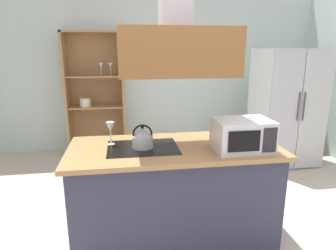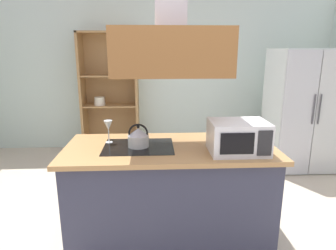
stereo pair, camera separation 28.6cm
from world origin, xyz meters
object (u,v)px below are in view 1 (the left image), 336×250
at_px(kettle, 143,138).
at_px(wine_glass_on_counter, 110,128).
at_px(microwave, 242,135).
at_px(refrigerator, 286,107).
at_px(dish_cabinet, 96,100).
at_px(cutting_board, 236,135).

relative_size(kettle, wine_glass_on_counter, 0.98).
relative_size(kettle, microwave, 0.44).
height_order(refrigerator, microwave, refrigerator).
xyz_separation_m(microwave, wine_glass_on_counter, (-1.09, 0.31, 0.02)).
bearing_deg(refrigerator, microwave, -128.68).
relative_size(dish_cabinet, kettle, 9.84).
bearing_deg(wine_glass_on_counter, dish_cabinet, 97.63).
distance_m(dish_cabinet, microwave, 3.08).
distance_m(kettle, wine_glass_on_counter, 0.31).
bearing_deg(microwave, dish_cabinet, 117.32).
height_order(refrigerator, kettle, refrigerator).
relative_size(cutting_board, wine_glass_on_counter, 1.65).
relative_size(refrigerator, microwave, 3.76).
distance_m(kettle, microwave, 0.84).
bearing_deg(refrigerator, dish_cabinet, 162.73).
xyz_separation_m(dish_cabinet, microwave, (1.41, -2.73, 0.14)).
bearing_deg(dish_cabinet, kettle, -76.86).
distance_m(refrigerator, cutting_board, 2.00).
relative_size(refrigerator, kettle, 8.53).
distance_m(kettle, cutting_board, 0.94).
bearing_deg(dish_cabinet, wine_glass_on_counter, -82.37).
xyz_separation_m(kettle, wine_glass_on_counter, (-0.27, 0.13, 0.07)).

